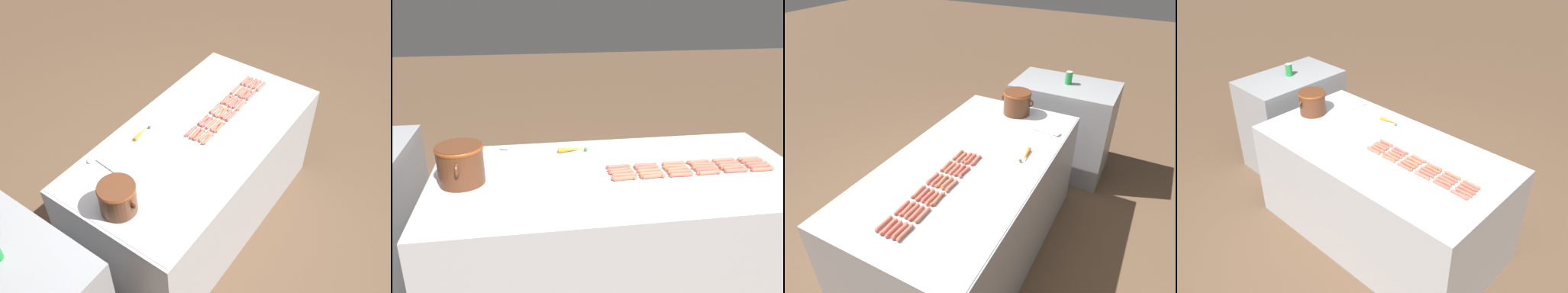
# 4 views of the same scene
# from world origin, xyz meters

# --- Properties ---
(ground_plane) EXTENTS (20.00, 20.00, 0.00)m
(ground_plane) POSITION_xyz_m (0.00, 0.00, 0.00)
(ground_plane) COLOR brown
(griddle_counter) EXTENTS (1.03, 2.02, 0.88)m
(griddle_counter) POSITION_xyz_m (0.00, 0.00, 0.44)
(griddle_counter) COLOR #ADAFB5
(griddle_counter) RESTS_ON ground_plane
(back_cabinet) EXTENTS (1.00, 0.61, 0.97)m
(back_cabinet) POSITION_xyz_m (0.25, 1.49, 0.48)
(back_cabinet) COLOR #939599
(back_cabinet) RESTS_ON ground_plane
(hot_dog_0) EXTENTS (0.03, 0.14, 0.02)m
(hot_dog_0) POSITION_xyz_m (-0.10, -0.78, 0.90)
(hot_dog_0) COLOR #C0604E
(hot_dog_0) RESTS_ON griddle_counter
(hot_dog_1) EXTENTS (0.02, 0.14, 0.02)m
(hot_dog_1) POSITION_xyz_m (-0.09, -0.63, 0.90)
(hot_dog_1) COLOR #CA5C50
(hot_dog_1) RESTS_ON griddle_counter
(hot_dog_2) EXTENTS (0.03, 0.14, 0.02)m
(hot_dog_2) POSITION_xyz_m (-0.10, -0.47, 0.90)
(hot_dog_2) COLOR #C96751
(hot_dog_2) RESTS_ON griddle_counter
(hot_dog_3) EXTENTS (0.03, 0.14, 0.02)m
(hot_dog_3) POSITION_xyz_m (-0.10, -0.32, 0.90)
(hot_dog_3) COLOR #C25E4A
(hot_dog_3) RESTS_ON griddle_counter
(hot_dog_4) EXTENTS (0.03, 0.14, 0.02)m
(hot_dog_4) POSITION_xyz_m (-0.10, -0.16, 0.90)
(hot_dog_4) COLOR #C4624A
(hot_dog_4) RESTS_ON griddle_counter
(hot_dog_5) EXTENTS (0.03, 0.14, 0.02)m
(hot_dog_5) POSITION_xyz_m (-0.10, -0.01, 0.90)
(hot_dog_5) COLOR #C5624B
(hot_dog_5) RESTS_ON griddle_counter
(hot_dog_6) EXTENTS (0.03, 0.14, 0.02)m
(hot_dog_6) POSITION_xyz_m (-0.06, -0.78, 0.90)
(hot_dog_6) COLOR #C3604C
(hot_dog_6) RESTS_ON griddle_counter
(hot_dog_7) EXTENTS (0.03, 0.14, 0.02)m
(hot_dog_7) POSITION_xyz_m (-0.06, -0.62, 0.90)
(hot_dog_7) COLOR #CC614A
(hot_dog_7) RESTS_ON griddle_counter
(hot_dog_8) EXTENTS (0.03, 0.14, 0.02)m
(hot_dog_8) POSITION_xyz_m (-0.06, -0.48, 0.90)
(hot_dog_8) COLOR #C75B4D
(hot_dog_8) RESTS_ON griddle_counter
(hot_dog_9) EXTENTS (0.03, 0.14, 0.02)m
(hot_dog_9) POSITION_xyz_m (-0.06, -0.32, 0.90)
(hot_dog_9) COLOR #C45C4F
(hot_dog_9) RESTS_ON griddle_counter
(hot_dog_10) EXTENTS (0.03, 0.14, 0.02)m
(hot_dog_10) POSITION_xyz_m (-0.06, -0.16, 0.90)
(hot_dog_10) COLOR #CE6750
(hot_dog_10) RESTS_ON griddle_counter
(hot_dog_11) EXTENTS (0.03, 0.14, 0.02)m
(hot_dog_11) POSITION_xyz_m (-0.06, -0.02, 0.90)
(hot_dog_11) COLOR #C46749
(hot_dog_11) RESTS_ON griddle_counter
(hot_dog_12) EXTENTS (0.03, 0.14, 0.02)m
(hot_dog_12) POSITION_xyz_m (-0.02, -0.78, 0.90)
(hot_dog_12) COLOR #CD5A4A
(hot_dog_12) RESTS_ON griddle_counter
(hot_dog_13) EXTENTS (0.03, 0.14, 0.02)m
(hot_dog_13) POSITION_xyz_m (-0.03, -0.62, 0.90)
(hot_dog_13) COLOR #C1604E
(hot_dog_13) RESTS_ON griddle_counter
(hot_dog_14) EXTENTS (0.03, 0.14, 0.02)m
(hot_dog_14) POSITION_xyz_m (-0.02, -0.47, 0.90)
(hot_dog_14) COLOR #CA5A4C
(hot_dog_14) RESTS_ON griddle_counter
(hot_dog_15) EXTENTS (0.03, 0.14, 0.02)m
(hot_dog_15) POSITION_xyz_m (-0.03, -0.32, 0.90)
(hot_dog_15) COLOR #BF6848
(hot_dog_15) RESTS_ON griddle_counter
(hot_dog_16) EXTENTS (0.02, 0.14, 0.02)m
(hot_dog_16) POSITION_xyz_m (-0.03, -0.16, 0.90)
(hot_dog_16) COLOR #C4674B
(hot_dog_16) RESTS_ON griddle_counter
(hot_dog_17) EXTENTS (0.03, 0.14, 0.02)m
(hot_dog_17) POSITION_xyz_m (-0.02, -0.01, 0.90)
(hot_dog_17) COLOR #CD604F
(hot_dog_17) RESTS_ON griddle_counter
(hot_dog_18) EXTENTS (0.03, 0.14, 0.02)m
(hot_dog_18) POSITION_xyz_m (0.01, -0.78, 0.90)
(hot_dog_18) COLOR #C95949
(hot_dog_18) RESTS_ON griddle_counter
(hot_dog_19) EXTENTS (0.03, 0.14, 0.02)m
(hot_dog_19) POSITION_xyz_m (0.01, -0.63, 0.90)
(hot_dog_19) COLOR #CC5E4A
(hot_dog_19) RESTS_ON griddle_counter
(hot_dog_20) EXTENTS (0.03, 0.14, 0.02)m
(hot_dog_20) POSITION_xyz_m (0.01, -0.48, 0.90)
(hot_dog_20) COLOR #CE5F48
(hot_dog_20) RESTS_ON griddle_counter
(hot_dog_21) EXTENTS (0.03, 0.14, 0.02)m
(hot_dog_21) POSITION_xyz_m (0.01, -0.31, 0.90)
(hot_dog_21) COLOR #BF664A
(hot_dog_21) RESTS_ON griddle_counter
(hot_dog_22) EXTENTS (0.03, 0.14, 0.02)m
(hot_dog_22) POSITION_xyz_m (0.01, -0.16, 0.90)
(hot_dog_22) COLOR #C0594C
(hot_dog_22) RESTS_ON griddle_counter
(hot_dog_23) EXTENTS (0.03, 0.14, 0.02)m
(hot_dog_23) POSITION_xyz_m (0.01, -0.01, 0.90)
(hot_dog_23) COLOR #C65E47
(hot_dog_23) RESTS_ON griddle_counter
(hot_dog_24) EXTENTS (0.03, 0.14, 0.02)m
(hot_dog_24) POSITION_xyz_m (0.05, -0.78, 0.90)
(hot_dog_24) COLOR #C0644D
(hot_dog_24) RESTS_ON griddle_counter
(hot_dog_25) EXTENTS (0.03, 0.14, 0.02)m
(hot_dog_25) POSITION_xyz_m (0.05, -0.62, 0.90)
(hot_dog_25) COLOR #C0664F
(hot_dog_25) RESTS_ON griddle_counter
(hot_dog_26) EXTENTS (0.03, 0.14, 0.02)m
(hot_dog_26) POSITION_xyz_m (0.05, -0.47, 0.90)
(hot_dog_26) COLOR #BF6148
(hot_dog_26) RESTS_ON griddle_counter
(hot_dog_27) EXTENTS (0.03, 0.14, 0.02)m
(hot_dog_27) POSITION_xyz_m (0.05, -0.32, 0.90)
(hot_dog_27) COLOR #C36551
(hot_dog_27) RESTS_ON griddle_counter
(hot_dog_28) EXTENTS (0.03, 0.14, 0.02)m
(hot_dog_28) POSITION_xyz_m (0.04, -0.16, 0.90)
(hot_dog_28) COLOR #C2594C
(hot_dog_28) RESTS_ON griddle_counter
(hot_dog_29) EXTENTS (0.03, 0.14, 0.02)m
(hot_dog_29) POSITION_xyz_m (0.05, -0.01, 0.90)
(hot_dog_29) COLOR #C95B4B
(hot_dog_29) RESTS_ON griddle_counter
(bean_pot) EXTENTS (0.30, 0.24, 0.20)m
(bean_pot) POSITION_xyz_m (0.00, 0.82, 1.00)
(bean_pot) COLOR #562D19
(bean_pot) RESTS_ON griddle_counter
(serving_spoon) EXTENTS (0.27, 0.07, 0.02)m
(serving_spoon) POSITION_xyz_m (0.39, 0.62, 0.89)
(serving_spoon) COLOR #B7B7BC
(serving_spoon) RESTS_ON griddle_counter
(carrot) EXTENTS (0.05, 0.18, 0.03)m
(carrot) POSITION_xyz_m (0.33, 0.21, 0.90)
(carrot) COLOR orange
(carrot) RESTS_ON griddle_counter
(soda_can) EXTENTS (0.07, 0.07, 0.12)m
(soda_can) POSITION_xyz_m (0.26, 1.50, 1.03)
(soda_can) COLOR #1E8C38
(soda_can) RESTS_ON back_cabinet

